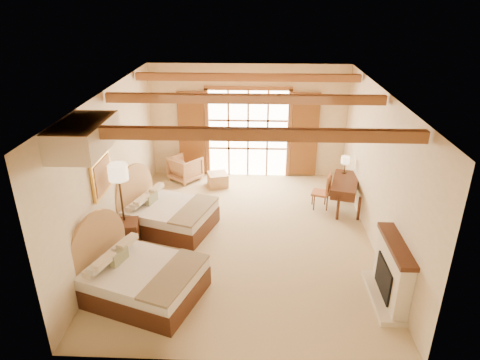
# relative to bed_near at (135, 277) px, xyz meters

# --- Properties ---
(floor) EXTENTS (7.00, 7.00, 0.00)m
(floor) POSITION_rel_bed_near_xyz_m (1.86, 2.07, -0.39)
(floor) COLOR #C5B287
(floor) RESTS_ON ground
(wall_back) EXTENTS (5.50, 0.00, 5.50)m
(wall_back) POSITION_rel_bed_near_xyz_m (1.86, 5.57, 1.21)
(wall_back) COLOR beige
(wall_back) RESTS_ON ground
(wall_left) EXTENTS (0.00, 7.00, 7.00)m
(wall_left) POSITION_rel_bed_near_xyz_m (-0.89, 2.07, 1.21)
(wall_left) COLOR beige
(wall_left) RESTS_ON ground
(wall_right) EXTENTS (0.00, 7.00, 7.00)m
(wall_right) POSITION_rel_bed_near_xyz_m (4.61, 2.07, 1.21)
(wall_right) COLOR beige
(wall_right) RESTS_ON ground
(ceiling) EXTENTS (7.00, 7.00, 0.00)m
(ceiling) POSITION_rel_bed_near_xyz_m (1.86, 2.07, 2.81)
(ceiling) COLOR #AA733A
(ceiling) RESTS_ON ground
(ceiling_beams) EXTENTS (5.39, 4.60, 0.18)m
(ceiling_beams) POSITION_rel_bed_near_xyz_m (1.86, 2.07, 2.69)
(ceiling_beams) COLOR brown
(ceiling_beams) RESTS_ON ceiling
(french_doors) EXTENTS (3.95, 0.08, 2.60)m
(french_doors) POSITION_rel_bed_near_xyz_m (1.86, 5.51, 0.86)
(french_doors) COLOR white
(french_doors) RESTS_ON ground
(fireplace) EXTENTS (0.46, 1.40, 1.16)m
(fireplace) POSITION_rel_bed_near_xyz_m (4.45, 0.07, 0.12)
(fireplace) COLOR beige
(fireplace) RESTS_ON ground
(painting) EXTENTS (0.06, 0.95, 0.75)m
(painting) POSITION_rel_bed_near_xyz_m (-0.85, 1.32, 1.36)
(painting) COLOR #EDB444
(painting) RESTS_ON wall_left
(canopy_valance) EXTENTS (0.70, 1.40, 0.45)m
(canopy_valance) POSITION_rel_bed_near_xyz_m (-0.54, 0.07, 2.56)
(canopy_valance) COLOR #F4E2C3
(canopy_valance) RESTS_ON ceiling
(bed_near) EXTENTS (2.41, 2.03, 1.29)m
(bed_near) POSITION_rel_bed_near_xyz_m (0.00, 0.00, 0.00)
(bed_near) COLOR #472114
(bed_near) RESTS_ON floor
(bed_far) EXTENTS (2.29, 1.93, 1.24)m
(bed_far) POSITION_rel_bed_near_xyz_m (0.02, 2.38, -0.01)
(bed_far) COLOR #472114
(bed_far) RESTS_ON floor
(nightstand) EXTENTS (0.56, 0.56, 0.59)m
(nightstand) POSITION_rel_bed_near_xyz_m (-0.59, 1.56, -0.09)
(nightstand) COLOR #472114
(nightstand) RESTS_ON floor
(floor_lamp) EXTENTS (0.39, 0.39, 1.84)m
(floor_lamp) POSITION_rel_bed_near_xyz_m (-0.64, 1.65, 1.18)
(floor_lamp) COLOR #332314
(floor_lamp) RESTS_ON floor
(armchair) EXTENTS (1.08, 1.08, 0.71)m
(armchair) POSITION_rel_bed_near_xyz_m (0.09, 5.08, -0.03)
(armchair) COLOR #B37F53
(armchair) RESTS_ON floor
(ottoman) EXTENTS (0.64, 0.64, 0.37)m
(ottoman) POSITION_rel_bed_near_xyz_m (1.05, 4.70, -0.20)
(ottoman) COLOR tan
(ottoman) RESTS_ON floor
(desk) EXTENTS (0.91, 1.47, 0.74)m
(desk) POSITION_rel_bed_near_xyz_m (4.29, 3.55, 0.01)
(desk) COLOR #472114
(desk) RESTS_ON floor
(desk_chair) EXTENTS (0.51, 0.50, 0.91)m
(desk_chair) POSITION_rel_bed_near_xyz_m (3.72, 3.52, -0.11)
(desk_chair) COLOR #B66939
(desk_chair) RESTS_ON floor
(desk_lamp) EXTENTS (0.22, 0.22, 0.44)m
(desk_lamp) POSITION_rel_bed_near_xyz_m (4.34, 4.02, 0.68)
(desk_lamp) COLOR #332314
(desk_lamp) RESTS_ON desk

